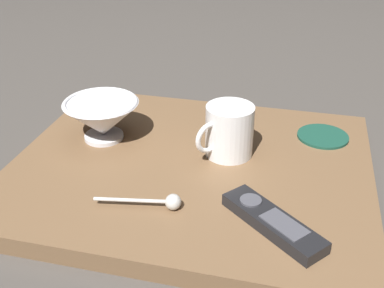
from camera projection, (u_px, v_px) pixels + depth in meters
ground_plane at (191, 177)px, 0.87m from camera, size 6.00×6.00×0.00m
table at (191, 170)px, 0.87m from camera, size 0.53×0.63×0.03m
cereal_bowl at (102, 118)px, 0.91m from camera, size 0.14×0.14×0.08m
coffee_mug at (229, 131)px, 0.86m from camera, size 0.11×0.10×0.10m
teaspoon at (165, 202)px, 0.73m from camera, size 0.04×0.14×0.03m
tv_remote_near at (273, 222)px, 0.69m from camera, size 0.15×0.16×0.02m
drink_coaster at (323, 136)px, 0.94m from camera, size 0.10×0.10×0.01m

